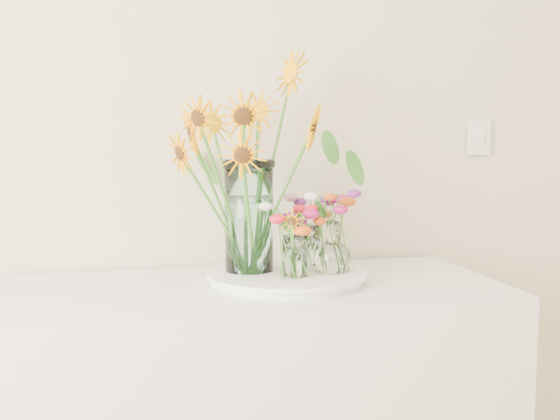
{
  "coord_description": "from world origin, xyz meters",
  "views": [
    {
      "loc": [
        -0.52,
        0.08,
        1.32
      ],
      "look_at": [
        -0.08,
        1.96,
        1.1
      ],
      "focal_mm": 45.0,
      "sensor_mm": 36.0,
      "label": 1
    }
  ],
  "objects": [
    {
      "name": "small_vase_c",
      "position": [
        0.03,
        2.04,
        0.99
      ],
      "size": [
        0.09,
        0.09,
        0.12
      ],
      "primitive_type": "cylinder",
      "rotation": [
        0.0,
        0.0,
        0.32
      ],
      "color": "white",
      "rests_on": "tray"
    },
    {
      "name": "wildflower_posy_a",
      "position": [
        -0.05,
        1.89,
        1.03
      ],
      "size": [
        0.21,
        0.21,
        0.21
      ],
      "primitive_type": null,
      "color": "#D64B12",
      "rests_on": "tray"
    },
    {
      "name": "mason_jar",
      "position": [
        -0.16,
        1.99,
        1.08
      ],
      "size": [
        0.18,
        0.18,
        0.32
      ],
      "primitive_type": "cylinder",
      "rotation": [
        0.0,
        0.0,
        0.43
      ],
      "color": "#BCF2F3",
      "rests_on": "tray"
    },
    {
      "name": "wildflower_posy_b",
      "position": [
        0.06,
        1.92,
        1.04
      ],
      "size": [
        0.19,
        0.19,
        0.24
      ],
      "primitive_type": null,
      "color": "#D64B12",
      "rests_on": "tray"
    },
    {
      "name": "small_vase_a",
      "position": [
        -0.05,
        1.89,
        0.98
      ],
      "size": [
        0.09,
        0.09,
        0.12
      ],
      "primitive_type": "cylinder",
      "rotation": [
        0.0,
        0.0,
        0.34
      ],
      "color": "white",
      "rests_on": "tray"
    },
    {
      "name": "tray",
      "position": [
        -0.06,
        1.95,
        0.91
      ],
      "size": [
        0.43,
        0.43,
        0.02
      ],
      "primitive_type": "cylinder",
      "color": "white",
      "rests_on": "counter"
    },
    {
      "name": "wildflower_posy_c",
      "position": [
        0.03,
        2.04,
        1.03
      ],
      "size": [
        0.2,
        0.2,
        0.21
      ],
      "primitive_type": null,
      "color": "#D64B12",
      "rests_on": "tray"
    },
    {
      "name": "sunflower_bouquet",
      "position": [
        -0.16,
        1.99,
        1.24
      ],
      "size": [
        1.17,
        1.17,
        0.63
      ],
      "primitive_type": null,
      "rotation": [
        0.0,
        0.0,
        0.43
      ],
      "color": "#FFA805",
      "rests_on": "tray"
    },
    {
      "name": "small_vase_b",
      "position": [
        0.06,
        1.92,
        1.0
      ],
      "size": [
        0.13,
        0.13,
        0.15
      ],
      "primitive_type": null,
      "rotation": [
        0.0,
        0.0,
        0.3
      ],
      "color": "white",
      "rests_on": "tray"
    }
  ]
}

